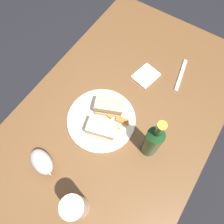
# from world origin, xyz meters

# --- Properties ---
(ground_plane) EXTENTS (6.00, 6.00, 0.00)m
(ground_plane) POSITION_xyz_m (0.00, 0.00, 0.00)
(ground_plane) COLOR black
(dining_table) EXTENTS (1.22, 0.78, 0.73)m
(dining_table) POSITION_xyz_m (0.00, 0.00, 0.36)
(dining_table) COLOR brown
(dining_table) RESTS_ON ground
(plate) EXTENTS (0.28, 0.28, 0.01)m
(plate) POSITION_xyz_m (-0.09, 0.05, 0.73)
(plate) COLOR silver
(plate) RESTS_ON dining_table
(sandwich_half_left) EXTENTS (0.09, 0.13, 0.06)m
(sandwich_half_left) POSITION_xyz_m (-0.13, 0.01, 0.77)
(sandwich_half_left) COLOR beige
(sandwich_half_left) RESTS_ON plate
(sandwich_half_right) EXTENTS (0.10, 0.13, 0.07)m
(sandwich_half_right) POSITION_xyz_m (-0.04, 0.04, 0.77)
(sandwich_half_right) COLOR #CCB284
(sandwich_half_right) RESTS_ON plate
(potato_wedge_front) EXTENTS (0.05, 0.05, 0.01)m
(potato_wedge_front) POSITION_xyz_m (-0.10, -0.02, 0.75)
(potato_wedge_front) COLOR gold
(potato_wedge_front) RESTS_ON plate
(potato_wedge_middle) EXTENTS (0.03, 0.05, 0.02)m
(potato_wedge_middle) POSITION_xyz_m (-0.06, 0.03, 0.75)
(potato_wedge_middle) COLOR #B77F33
(potato_wedge_middle) RESTS_ON plate
(potato_wedge_back) EXTENTS (0.03, 0.06, 0.02)m
(potato_wedge_back) POSITION_xyz_m (-0.05, -0.03, 0.75)
(potato_wedge_back) COLOR #AD702D
(potato_wedge_back) RESTS_ON plate
(potato_wedge_left_edge) EXTENTS (0.05, 0.03, 0.02)m
(potato_wedge_left_edge) POSITION_xyz_m (-0.13, -0.01, 0.75)
(potato_wedge_left_edge) COLOR #AD702D
(potato_wedge_left_edge) RESTS_ON plate
(pint_glass) EXTENTS (0.07, 0.07, 0.16)m
(pint_glass) POSITION_xyz_m (-0.41, -0.08, 0.80)
(pint_glass) COLOR white
(pint_glass) RESTS_ON dining_table
(gravy_boat) EXTENTS (0.10, 0.13, 0.07)m
(gravy_boat) POSITION_xyz_m (-0.36, 0.13, 0.77)
(gravy_boat) COLOR #B7B7BC
(gravy_boat) RESTS_ON dining_table
(cider_bottle) EXTENTS (0.06, 0.06, 0.27)m
(cider_bottle) POSITION_xyz_m (-0.09, -0.18, 0.83)
(cider_bottle) COLOR #19421E
(cider_bottle) RESTS_ON dining_table
(napkin) EXTENTS (0.13, 0.11, 0.01)m
(napkin) POSITION_xyz_m (0.20, -0.00, 0.73)
(napkin) COLOR white
(napkin) RESTS_ON dining_table
(fork) EXTENTS (0.18, 0.05, 0.01)m
(fork) POSITION_xyz_m (0.30, -0.13, 0.73)
(fork) COLOR silver
(fork) RESTS_ON dining_table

